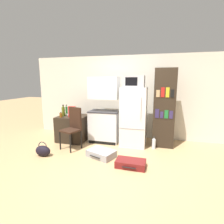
{
  "coord_description": "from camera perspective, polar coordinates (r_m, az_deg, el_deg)",
  "views": [
    {
      "loc": [
        0.83,
        -3.15,
        1.69
      ],
      "look_at": [
        -0.23,
        0.85,
        0.94
      ],
      "focal_mm": 28.0,
      "sensor_mm": 36.0,
      "label": 1
    }
  ],
  "objects": [
    {
      "name": "ground_plane",
      "position": [
        3.67,
        0.12,
        -17.13
      ],
      "size": [
        24.0,
        24.0,
        0.0
      ],
      "primitive_type": "plane",
      "color": "tan"
    },
    {
      "name": "wall_back",
      "position": [
        5.21,
        7.9,
        4.82
      ],
      "size": [
        6.4,
        0.1,
        2.4
      ],
      "color": "silver",
      "rests_on": "ground_plane"
    },
    {
      "name": "side_table",
      "position": [
        5.12,
        -12.5,
        -5.1
      ],
      "size": [
        0.78,
        0.76,
        0.7
      ],
      "color": "#2D2319",
      "rests_on": "ground_plane"
    },
    {
      "name": "kitchen_hutch",
      "position": [
        4.79,
        -2.51,
        -0.21
      ],
      "size": [
        0.81,
        0.53,
        1.78
      ],
      "color": "white",
      "rests_on": "ground_plane"
    },
    {
      "name": "refrigerator",
      "position": [
        4.57,
        7.07,
        -1.51
      ],
      "size": [
        0.65,
        0.65,
        1.52
      ],
      "color": "white",
      "rests_on": "ground_plane"
    },
    {
      "name": "microwave",
      "position": [
        4.48,
        7.32,
        9.9
      ],
      "size": [
        0.5,
        0.45,
        0.29
      ],
      "color": "#B7B7BC",
      "rests_on": "refrigerator"
    },
    {
      "name": "bookshelf",
      "position": [
        4.61,
        16.62,
        1.19
      ],
      "size": [
        0.52,
        0.4,
        1.99
      ],
      "color": "#2D2319",
      "rests_on": "ground_plane"
    },
    {
      "name": "bottle_amber_beer",
      "position": [
        4.9,
        -16.34,
        -0.98
      ],
      "size": [
        0.08,
        0.08,
        0.15
      ],
      "color": "brown",
      "rests_on": "side_table"
    },
    {
      "name": "bottle_milk_white",
      "position": [
        5.33,
        -11.67,
        0.15
      ],
      "size": [
        0.07,
        0.07,
        0.15
      ],
      "color": "white",
      "rests_on": "side_table"
    },
    {
      "name": "bottle_green_tall",
      "position": [
        5.31,
        -14.64,
        0.58
      ],
      "size": [
        0.06,
        0.06,
        0.28
      ],
      "color": "#1E6028",
      "rests_on": "side_table"
    },
    {
      "name": "bottle_blue_soda",
      "position": [
        4.98,
        -12.4,
        -0.04
      ],
      "size": [
        0.07,
        0.07,
        0.26
      ],
      "color": "#1E47A3",
      "rests_on": "side_table"
    },
    {
      "name": "bottle_olive_oil",
      "position": [
        5.06,
        -15.6,
        0.24
      ],
      "size": [
        0.09,
        0.09,
        0.32
      ],
      "color": "#566619",
      "rests_on": "side_table"
    },
    {
      "name": "bowl",
      "position": [
        5.15,
        -14.23,
        -0.85
      ],
      "size": [
        0.13,
        0.13,
        0.04
      ],
      "color": "silver",
      "rests_on": "side_table"
    },
    {
      "name": "cereal_box",
      "position": [
        4.82,
        -12.94,
        0.06
      ],
      "size": [
        0.19,
        0.07,
        0.3
      ],
      "color": "red",
      "rests_on": "side_table"
    },
    {
      "name": "chair",
      "position": [
        4.47,
        -12.6,
        -4.08
      ],
      "size": [
        0.51,
        0.51,
        1.03
      ],
      "rotation": [
        0.0,
        0.0,
        -0.34
      ],
      "color": "black",
      "rests_on": "ground_plane"
    },
    {
      "name": "suitcase_large_flat",
      "position": [
        4.02,
        -3.52,
        -13.36
      ],
      "size": [
        0.7,
        0.59,
        0.15
      ],
      "rotation": [
        0.0,
        0.0,
        -0.37
      ],
      "color": "#99999E",
      "rests_on": "ground_plane"
    },
    {
      "name": "suitcase_small_flat",
      "position": [
        3.62,
        6.1,
        -16.35
      ],
      "size": [
        0.59,
        0.37,
        0.14
      ],
      "rotation": [
        0.0,
        0.0,
        -0.02
      ],
      "color": "maroon",
      "rests_on": "ground_plane"
    },
    {
      "name": "handbag",
      "position": [
        4.33,
        -21.63,
        -11.65
      ],
      "size": [
        0.36,
        0.2,
        0.33
      ],
      "color": "black",
      "rests_on": "ground_plane"
    },
    {
      "name": "water_bottle_front",
      "position": [
        4.55,
        13.5,
        -10.01
      ],
      "size": [
        0.09,
        0.09,
        0.32
      ],
      "color": "silver",
      "rests_on": "ground_plane"
    }
  ]
}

